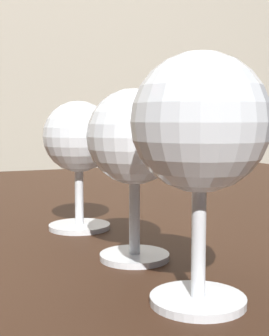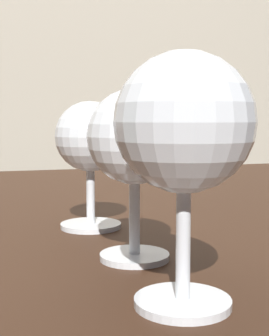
% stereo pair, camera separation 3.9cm
% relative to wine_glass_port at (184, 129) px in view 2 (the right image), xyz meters
% --- Properties ---
extents(dining_table, '(1.38, 0.97, 0.72)m').
position_rel_wine_glass_port_xyz_m(dining_table, '(-0.04, 0.36, -0.19)').
color(dining_table, '#382114').
rests_on(dining_table, ground_plane).
extents(wine_glass_port, '(0.08, 0.08, 0.15)m').
position_rel_wine_glass_port_xyz_m(wine_glass_port, '(0.00, 0.00, 0.00)').
color(wine_glass_port, white).
rests_on(wine_glass_port, dining_table).
extents(wine_glass_chardonnay, '(0.08, 0.08, 0.14)m').
position_rel_wine_glass_port_xyz_m(wine_glass_chardonnay, '(0.00, 0.10, -0.01)').
color(wine_glass_chardonnay, white).
rests_on(wine_glass_chardonnay, dining_table).
extents(wine_glass_white, '(0.07, 0.07, 0.13)m').
position_rel_wine_glass_port_xyz_m(wine_glass_white, '(-0.01, 0.23, -0.02)').
color(wine_glass_white, white).
rests_on(wine_glass_white, dining_table).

